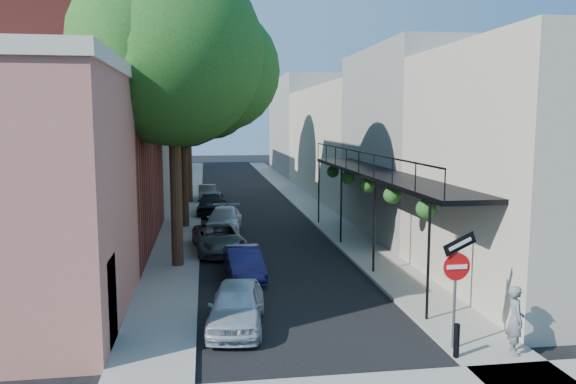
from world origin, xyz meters
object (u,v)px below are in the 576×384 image
object	(u,v)px
bollard	(457,340)
parked_car_d	(224,220)
parked_car_b	(244,263)
sign_post	(457,271)
oak_near	(185,58)
pedestrian	(515,320)
parked_car_e	(212,203)
parked_car_f	(207,193)
oak_mid	(190,92)
parked_car_a	(237,306)
oak_far	(194,80)
parked_car_c	(219,238)

from	to	relation	value
bollard	parked_car_d	world-z (taller)	parked_car_d
parked_car_b	sign_post	bearing A→B (deg)	-61.50
oak_near	bollard	bearing A→B (deg)	-56.88
bollard	pedestrian	distance (m)	1.50
bollard	parked_car_e	size ratio (longest dim) A/B	0.20
sign_post	bollard	world-z (taller)	sign_post
parked_car_e	parked_car_f	world-z (taller)	parked_car_e
parked_car_f	parked_car_e	bearing A→B (deg)	-89.23
oak_near	pedestrian	world-z (taller)	oak_near
oak_mid	parked_car_a	size ratio (longest dim) A/B	2.85
oak_mid	parked_car_b	bearing A→B (deg)	-78.62
oak_near	oak_far	size ratio (longest dim) A/B	0.96
oak_far	parked_car_e	size ratio (longest dim) A/B	2.92
oak_mid	parked_car_c	bearing A→B (deg)	-78.15
oak_mid	pedestrian	bearing A→B (deg)	-66.09
oak_far	pedestrian	size ratio (longest dim) A/B	7.24
bollard	parked_car_a	distance (m)	5.74
parked_car_d	parked_car_c	bearing A→B (deg)	-88.68
sign_post	parked_car_a	size ratio (longest dim) A/B	0.83
parked_car_d	parked_car_f	distance (m)	11.06
sign_post	parked_car_f	bearing A→B (deg)	102.07
oak_near	oak_mid	xyz separation A→B (m)	(-0.05, 7.97, -0.82)
sign_post	parked_car_a	world-z (taller)	sign_post
bollard	parked_car_f	distance (m)	27.97
parked_car_d	sign_post	bearing A→B (deg)	-66.55
oak_mid	oak_far	world-z (taller)	oak_far
parked_car_b	parked_car_d	distance (m)	8.69
oak_near	parked_car_c	xyz separation A→B (m)	(1.18, 2.08, -7.28)
bollard	oak_near	xyz separation A→B (m)	(-6.37, 9.76, 7.36)
oak_near	parked_car_f	bearing A→B (deg)	87.51
parked_car_b	oak_near	bearing A→B (deg)	129.88
bollard	parked_car_f	size ratio (longest dim) A/B	0.23
parked_car_f	parked_car_a	bearing A→B (deg)	-90.32
parked_car_a	parked_car_d	world-z (taller)	parked_car_a
parked_car_a	parked_car_c	xyz separation A→B (m)	(-0.25, 8.91, -0.01)
parked_car_c	pedestrian	world-z (taller)	pedestrian
oak_far	parked_car_a	bearing A→B (deg)	-86.58
parked_car_c	pedestrian	size ratio (longest dim) A/B	2.62
oak_far	parked_car_d	bearing A→B (deg)	-81.52
oak_near	parked_car_b	distance (m)	7.86
oak_near	parked_car_b	size ratio (longest dim) A/B	3.38
parked_car_e	pedestrian	xyz separation A→B (m)	(6.78, -21.76, 0.25)
bollard	oak_mid	world-z (taller)	oak_mid
oak_near	parked_car_b	xyz separation A→B (m)	(1.97, -2.06, -7.32)
pedestrian	oak_far	bearing A→B (deg)	29.01
oak_far	parked_car_c	size ratio (longest dim) A/B	2.76
parked_car_b	oak_mid	bearing A→B (deg)	97.62
parked_car_c	parked_car_d	distance (m)	4.54
sign_post	oak_far	world-z (taller)	oak_far
oak_near	parked_car_e	xyz separation A→B (m)	(1.03, 12.00, -7.18)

